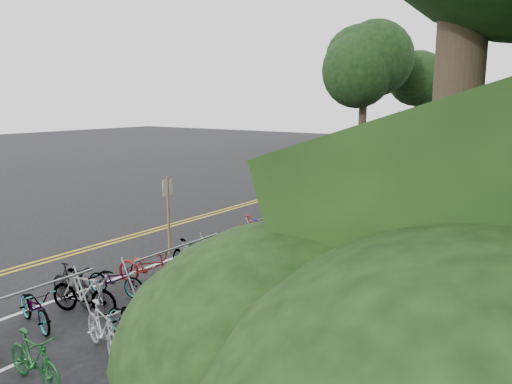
{
  "coord_description": "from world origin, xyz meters",
  "views": [
    {
      "loc": [
        11.64,
        -5.84,
        4.81
      ],
      "look_at": [
        0.63,
        9.71,
        1.3
      ],
      "focal_mm": 35.0,
      "sensor_mm": 36.0,
      "label": 1
    }
  ],
  "objects": [
    {
      "name": "red_curb",
      "position": [
        5.7,
        12.0,
        0.05
      ],
      "size": [
        0.25,
        28.0,
        0.1
      ],
      "primitive_type": "cube",
      "color": "maroon",
      "rests_on": "ground"
    },
    {
      "name": "bike_rack_front",
      "position": [
        2.68,
        -0.77,
        0.85
      ],
      "size": [
        1.15,
        2.78,
        1.18
      ],
      "color": "#979AA0",
      "rests_on": "ground"
    },
    {
      "name": "bike_front",
      "position": [
        1.6,
        0.81,
        0.51
      ],
      "size": [
        0.54,
        1.7,
        1.01
      ],
      "primitive_type": "imported",
      "rotation": [
        0.0,
        0.0,
        1.53
      ],
      "color": "black",
      "rests_on": "ground"
    },
    {
      "name": "ground",
      "position": [
        0.0,
        0.0,
        0.0
      ],
      "size": [
        120.0,
        120.0,
        0.0
      ],
      "primitive_type": "plane",
      "color": "black",
      "rests_on": "ground"
    },
    {
      "name": "road_markings",
      "position": [
        0.63,
        10.1,
        0.0
      ],
      "size": [
        7.47,
        80.0,
        0.01
      ],
      "color": "gold",
      "rests_on": "ground"
    },
    {
      "name": "bike_valet",
      "position": [
        3.06,
        3.07,
        0.48
      ],
      "size": [
        3.12,
        13.2,
        1.06
      ],
      "color": "navy",
      "rests_on": "ground"
    },
    {
      "name": "bike_racks_rest",
      "position": [
        3.0,
        13.0,
        0.85
      ],
      "size": [
        1.14,
        23.0,
        1.17
      ],
      "color": "#979AA0",
      "rests_on": "ground"
    },
    {
      "name": "signposts_rest",
      "position": [
        0.6,
        14.0,
        1.43
      ],
      "size": [
        0.08,
        18.4,
        2.5
      ],
      "color": "brown",
      "rests_on": "ground"
    }
  ]
}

